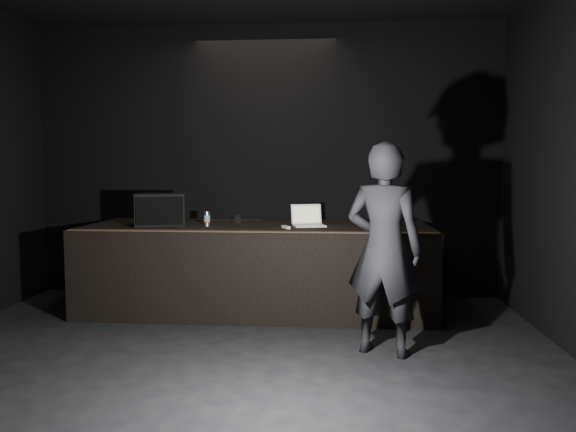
# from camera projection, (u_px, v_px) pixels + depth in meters

# --- Properties ---
(ground) EXTENTS (7.00, 7.00, 0.00)m
(ground) POSITION_uv_depth(u_px,v_px,m) (207.00, 405.00, 3.96)
(ground) COLOR black
(ground) RESTS_ON ground
(room_walls) EXTENTS (6.10, 7.10, 3.52)m
(room_walls) POSITION_uv_depth(u_px,v_px,m) (204.00, 116.00, 3.79)
(room_walls) COLOR black
(room_walls) RESTS_ON ground
(stage_riser) EXTENTS (4.00, 1.50, 1.00)m
(stage_riser) POSITION_uv_depth(u_px,v_px,m) (258.00, 267.00, 6.63)
(stage_riser) COLOR black
(stage_riser) RESTS_ON ground
(riser_lip) EXTENTS (3.92, 0.10, 0.01)m
(riser_lip) POSITION_uv_depth(u_px,v_px,m) (249.00, 231.00, 5.88)
(riser_lip) COLOR brown
(riser_lip) RESTS_ON stage_riser
(stage_monitor) EXTENTS (0.64, 0.54, 0.37)m
(stage_monitor) POSITION_uv_depth(u_px,v_px,m) (160.00, 210.00, 6.51)
(stage_monitor) COLOR black
(stage_monitor) RESTS_ON stage_riser
(cable) EXTENTS (0.81, 0.15, 0.02)m
(cable) POSITION_uv_depth(u_px,v_px,m) (229.00, 220.00, 7.09)
(cable) COLOR black
(cable) RESTS_ON stage_riser
(laptop) EXTENTS (0.43, 0.40, 0.24)m
(laptop) POSITION_uv_depth(u_px,v_px,m) (308.00, 220.00, 6.48)
(laptop) COLOR white
(laptop) RESTS_ON stage_riser
(beer_can) EXTENTS (0.07, 0.07, 0.17)m
(beer_can) POSITION_uv_depth(u_px,v_px,m) (207.00, 219.00, 6.43)
(beer_can) COLOR silver
(beer_can) RESTS_ON stage_riser
(plastic_cup) EXTENTS (0.08, 0.08, 0.10)m
(plastic_cup) POSITION_uv_depth(u_px,v_px,m) (238.00, 219.00, 6.76)
(plastic_cup) COLOR white
(plastic_cup) RESTS_ON stage_riser
(wii_remote) EXTENTS (0.11, 0.16, 0.03)m
(wii_remote) POSITION_uv_depth(u_px,v_px,m) (286.00, 227.00, 6.21)
(wii_remote) COLOR white
(wii_remote) RESTS_ON stage_riser
(person) EXTENTS (0.81, 0.67, 1.90)m
(person) POSITION_uv_depth(u_px,v_px,m) (384.00, 249.00, 4.99)
(person) COLOR black
(person) RESTS_ON ground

